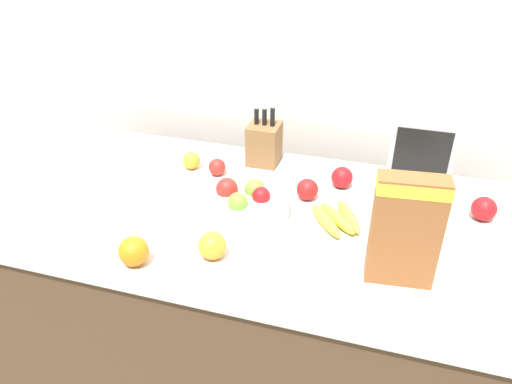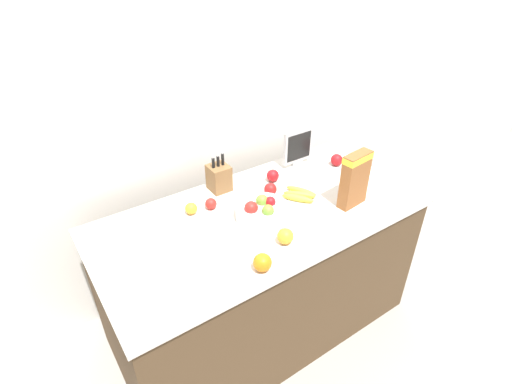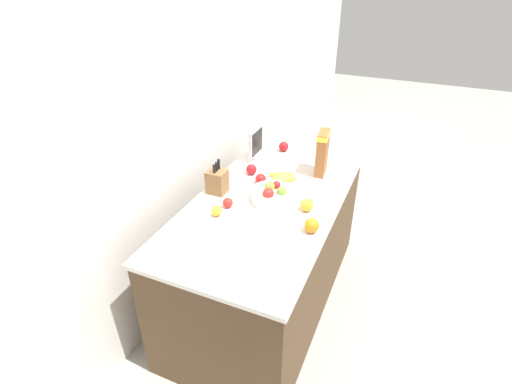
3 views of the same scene
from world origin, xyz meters
TOP-DOWN VIEW (x-y plane):
  - ground_plane at (0.00, 0.00)m, footprint 14.00×14.00m
  - wall_back at (0.00, 0.68)m, footprint 9.00×0.06m
  - counter at (0.00, 0.00)m, footprint 1.87×0.92m
  - knife_block at (-0.06, 0.36)m, footprint 0.12×0.13m
  - small_monitor at (0.53, 0.33)m, footprint 0.22×0.03m
  - cereal_box at (0.49, -0.22)m, footprint 0.19×0.09m
  - fruit_bowl at (-0.02, -0.03)m, footprint 0.29×0.29m
  - banana_bunch at (0.29, 0.01)m, footprint 0.20×0.23m
  - apple_rear at (0.27, 0.25)m, footprint 0.08×0.08m
  - apple_leftmost at (0.16, 0.13)m, footprint 0.08×0.08m
  - apple_front at (0.75, 0.17)m, footprint 0.08×0.08m
  - apple_rightmost at (-0.21, 0.20)m, footprint 0.07×0.07m
  - orange_front_center at (-0.04, -0.28)m, footprint 0.08×0.08m
  - orange_by_cereal at (-0.25, -0.37)m, footprint 0.09×0.09m
  - orange_front_left at (-0.32, 0.22)m, footprint 0.07×0.07m

SIDE VIEW (x-z plane):
  - ground_plane at x=0.00m, z-range 0.00..0.00m
  - counter at x=0.00m, z-range 0.00..0.91m
  - banana_bunch at x=0.29m, z-range 0.91..0.95m
  - apple_rightmost at x=-0.21m, z-range 0.91..0.97m
  - orange_front_left at x=-0.32m, z-range 0.91..0.98m
  - apple_leftmost at x=0.16m, z-range 0.91..0.99m
  - apple_rear at x=0.27m, z-range 0.91..0.99m
  - apple_front at x=0.75m, z-range 0.91..0.99m
  - orange_front_center at x=-0.04m, z-range 0.91..0.99m
  - orange_by_cereal at x=-0.25m, z-range 0.91..1.00m
  - fruit_bowl at x=-0.02m, z-range 0.89..1.02m
  - knife_block at x=-0.06m, z-range 0.86..1.13m
  - small_monitor at x=0.53m, z-range 0.92..1.17m
  - cereal_box at x=0.49m, z-range 0.92..1.25m
  - wall_back at x=0.00m, z-range 0.00..2.60m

